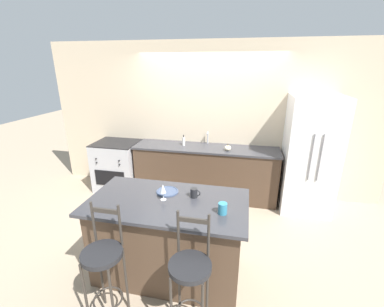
% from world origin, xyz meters
% --- Properties ---
extents(ground_plane, '(18.00, 18.00, 0.00)m').
position_xyz_m(ground_plane, '(0.00, 0.00, 0.00)').
color(ground_plane, tan).
extents(wall_back, '(6.00, 0.07, 2.70)m').
position_xyz_m(wall_back, '(0.00, 0.66, 1.35)').
color(wall_back, beige).
rests_on(wall_back, ground_plane).
extents(back_counter, '(2.54, 0.64, 0.94)m').
position_xyz_m(back_counter, '(0.00, 0.36, 0.47)').
color(back_counter, '#4C3828').
rests_on(back_counter, ground_plane).
extents(sink_faucet, '(0.02, 0.13, 0.22)m').
position_xyz_m(sink_faucet, '(0.00, 0.55, 1.07)').
color(sink_faucet, '#ADAFB5').
rests_on(sink_faucet, back_counter).
extents(kitchen_island, '(1.69, 0.91, 0.94)m').
position_xyz_m(kitchen_island, '(-0.10, -1.59, 0.47)').
color(kitchen_island, '#4C3828').
rests_on(kitchen_island, ground_plane).
extents(refrigerator, '(0.77, 0.76, 1.87)m').
position_xyz_m(refrigerator, '(1.69, 0.27, 0.94)').
color(refrigerator, white).
rests_on(refrigerator, ground_plane).
extents(oven_range, '(0.80, 0.71, 0.93)m').
position_xyz_m(oven_range, '(-1.69, 0.30, 0.46)').
color(oven_range, '#B7B7BC').
rests_on(oven_range, ground_plane).
extents(bar_stool_near, '(0.36, 0.36, 1.17)m').
position_xyz_m(bar_stool_near, '(-0.49, -2.26, 0.62)').
color(bar_stool_near, '#332D28').
rests_on(bar_stool_near, ground_plane).
extents(bar_stool_far, '(0.36, 0.36, 1.17)m').
position_xyz_m(bar_stool_far, '(0.29, -2.24, 0.62)').
color(bar_stool_far, '#332D28').
rests_on(bar_stool_far, ground_plane).
extents(dinner_plate, '(0.25, 0.25, 0.02)m').
position_xyz_m(dinner_plate, '(-0.15, -1.41, 0.95)').
color(dinner_plate, '#425170').
rests_on(dinner_plate, kitchen_island).
extents(wine_glass, '(0.06, 0.06, 0.18)m').
position_xyz_m(wine_glass, '(-0.14, -1.58, 1.07)').
color(wine_glass, white).
rests_on(wine_glass, kitchen_island).
extents(coffee_mug, '(0.11, 0.08, 0.10)m').
position_xyz_m(coffee_mug, '(0.17, -1.46, 0.99)').
color(coffee_mug, '#232326').
rests_on(coffee_mug, kitchen_island).
extents(tumbler_cup, '(0.09, 0.09, 0.11)m').
position_xyz_m(tumbler_cup, '(0.50, -1.72, 1.00)').
color(tumbler_cup, teal).
rests_on(tumbler_cup, kitchen_island).
extents(pumpkin_decoration, '(0.11, 0.11, 0.11)m').
position_xyz_m(pumpkin_decoration, '(0.39, 0.23, 0.98)').
color(pumpkin_decoration, beige).
rests_on(pumpkin_decoration, back_counter).
extents(soap_bottle, '(0.05, 0.05, 0.19)m').
position_xyz_m(soap_bottle, '(-0.40, 0.36, 1.01)').
color(soap_bottle, silver).
rests_on(soap_bottle, back_counter).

